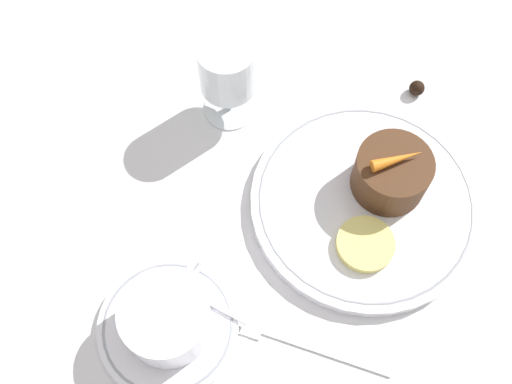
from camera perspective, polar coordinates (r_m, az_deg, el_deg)
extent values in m
plane|color=white|center=(0.66, 5.44, -2.41)|extent=(3.00, 3.00, 0.00)
cylinder|color=white|center=(0.66, 10.30, -1.01)|extent=(0.25, 0.25, 0.01)
torus|color=#999EA8|center=(0.66, 10.37, -0.81)|extent=(0.23, 0.23, 0.00)
cylinder|color=white|center=(0.62, -8.35, -12.59)|extent=(0.14, 0.14, 0.01)
torus|color=#999EA8|center=(0.61, -8.40, -12.50)|extent=(0.13, 0.13, 0.00)
cylinder|color=white|center=(0.59, -8.54, -11.84)|extent=(0.09, 0.09, 0.05)
cylinder|color=#331E0F|center=(0.58, -8.58, -11.77)|extent=(0.07, 0.07, 0.04)
torus|color=white|center=(0.59, -6.08, -7.46)|extent=(0.04, 0.01, 0.04)
cube|color=silver|center=(0.61, -4.47, -10.45)|extent=(0.01, 0.09, 0.00)
ellipsoid|color=silver|center=(0.62, -8.79, -8.10)|extent=(0.02, 0.02, 0.00)
cylinder|color=silver|center=(0.72, -2.50, 8.04)|extent=(0.06, 0.06, 0.01)
cylinder|color=silver|center=(0.70, -2.58, 9.14)|extent=(0.01, 0.01, 0.04)
cylinder|color=silver|center=(0.66, -2.77, 11.74)|extent=(0.06, 0.06, 0.06)
cylinder|color=#5B0F1E|center=(0.67, -2.73, 11.13)|extent=(0.05, 0.05, 0.03)
cube|color=silver|center=(0.61, 6.69, -14.84)|extent=(0.02, 0.13, 0.01)
cube|color=silver|center=(0.61, -1.64, -12.25)|extent=(0.03, 0.05, 0.01)
cylinder|color=#4C2D19|center=(0.65, 12.76, 1.74)|extent=(0.08, 0.08, 0.05)
cone|color=orange|center=(0.62, 13.34, 3.07)|extent=(0.05, 0.05, 0.01)
cylinder|color=#EFE075|center=(0.63, 10.37, -4.91)|extent=(0.06, 0.06, 0.01)
sphere|color=black|center=(0.75, 15.07, 9.53)|extent=(0.02, 0.02, 0.02)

